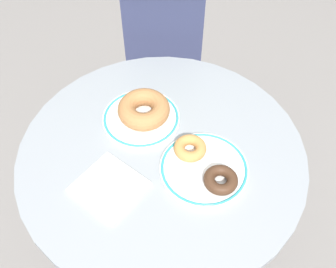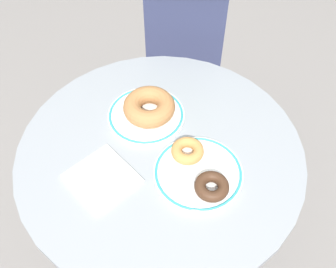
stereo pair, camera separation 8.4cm
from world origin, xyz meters
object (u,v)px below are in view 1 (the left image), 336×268
Objects in this scene: donut_cinnamon at (144,109)px; paper_napkin at (110,187)px; plate_right at (204,168)px; donut_chocolate at (221,180)px; cafe_table at (163,202)px; plate_left at (141,118)px; donut_old_fashioned at (190,148)px.

paper_napkin is at bearing -60.64° from donut_cinnamon.
donut_chocolate reaches higher than plate_right.
cafe_table is 0.28m from donut_cinnamon.
plate_right is (0.19, 0.01, 0.00)m from plate_left.
plate_left is 1.41× the size of paper_napkin.
donut_cinnamon is 0.24m from donut_chocolate.
donut_old_fashioned is 0.55× the size of paper_napkin.
cafe_table is at bearing -162.28° from plate_right.
donut_old_fashioned is 0.19m from paper_napkin.
donut_cinnamon reaches higher than plate_left.
plate_left is (-0.10, 0.02, 0.24)m from cafe_table.
donut_old_fashioned is (0.14, 0.01, -0.01)m from donut_cinnamon.
donut_old_fashioned reaches higher than paper_napkin.
donut_old_fashioned is (-0.05, 0.01, 0.02)m from plate_right.
plate_left and plate_right have the same top height.
donut_chocolate reaches higher than cafe_table.
plate_left is 0.24m from donut_chocolate.
donut_chocolate is (0.15, 0.03, 0.25)m from cafe_table.
paper_napkin is (-0.15, -0.17, -0.02)m from donut_chocolate.
plate_right is 0.05m from donut_old_fashioned.
paper_napkin is at bearing -105.08° from donut_old_fashioned.
plate_right is at bearing 17.72° from cafe_table.
paper_napkin is (0.10, -0.16, -0.00)m from plate_left.
donut_cinnamon reaches higher than paper_napkin.
plate_left is 0.19m from paper_napkin.
donut_cinnamon is at bearing 179.18° from donut_chocolate.
donut_chocolate is (0.05, -0.00, 0.02)m from plate_right.
paper_napkin is (-0.05, -0.18, -0.02)m from donut_old_fashioned.
paper_napkin is at bearing -119.31° from plate_right.
donut_old_fashioned is at bearing 37.26° from cafe_table.
plate_right is at bearing 2.44° from plate_left.
plate_right is 2.67× the size of donut_chocolate.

